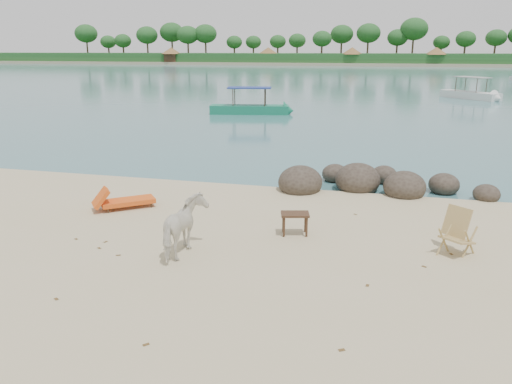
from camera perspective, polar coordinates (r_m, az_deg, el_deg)
water at (r=98.96m, az=13.22°, el=13.17°), size 400.00×400.00×0.00m
far_shore at (r=178.90m, az=13.97°, el=14.21°), size 420.00×90.00×1.40m
far_scenery at (r=145.56m, az=13.85°, el=15.15°), size 420.00×18.00×9.50m
boulders at (r=15.83m, az=12.32°, el=1.01°), size 6.46×3.12×1.05m
cow at (r=10.54m, az=-8.17°, el=-4.14°), size 0.69×1.46×1.22m
side_table at (r=11.68m, az=4.46°, el=-3.79°), size 0.73×0.56×0.52m
lounge_chair at (r=14.04m, az=-14.43°, el=-0.82°), size 1.76×1.59×0.53m
deck_chair at (r=11.29m, az=22.03°, el=-4.50°), size 0.90×0.91×0.96m
boat_near at (r=34.35m, az=-0.76°, el=11.41°), size 6.10×2.41×2.90m
boat_mid at (r=49.01m, az=23.40°, el=11.62°), size 5.26×5.71×3.09m
dead_leaves at (r=9.83m, az=-1.42°, el=-9.31°), size 8.35×7.00×0.00m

